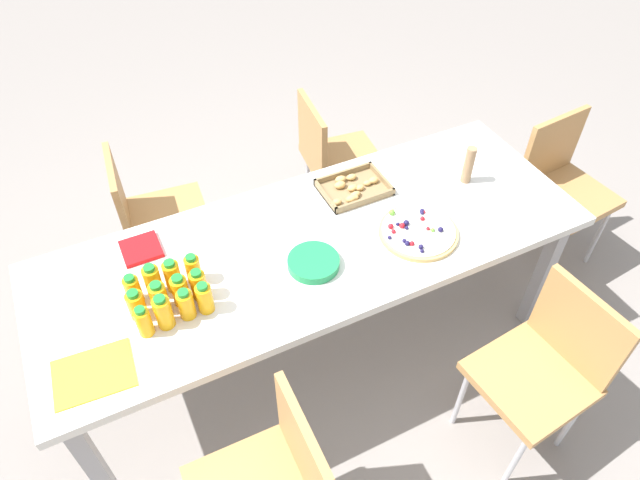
{
  "coord_description": "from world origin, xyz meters",
  "views": [
    {
      "loc": [
        -0.7,
        -1.47,
        2.42
      ],
      "look_at": [
        0.01,
        -0.02,
        0.78
      ],
      "focal_mm": 32.11,
      "sensor_mm": 36.0,
      "label": 1
    }
  ],
  "objects": [
    {
      "name": "plate_stack",
      "position": [
        -0.06,
        -0.12,
        0.77
      ],
      "size": [
        0.2,
        0.2,
        0.03
      ],
      "color": "#1E8C4C",
      "rests_on": "party_table"
    },
    {
      "name": "juice_bottle_4",
      "position": [
        -0.73,
        -0.06,
        0.82
      ],
      "size": [
        0.06,
        0.06,
        0.13
      ],
      "color": "#F9AC14",
      "rests_on": "party_table"
    },
    {
      "name": "chair_far_left",
      "position": [
        -0.54,
        0.75,
        0.5
      ],
      "size": [
        0.44,
        0.44,
        0.83
      ],
      "rotation": [
        0.0,
        0.0,
        -1.67
      ],
      "color": "#B7844C",
      "rests_on": "ground_plane"
    },
    {
      "name": "cardboard_tube",
      "position": [
        0.78,
        0.04,
        0.85
      ],
      "size": [
        0.04,
        0.04,
        0.18
      ],
      "primitive_type": "cylinder",
      "color": "#9E7A56",
      "rests_on": "party_table"
    },
    {
      "name": "party_table",
      "position": [
        0.0,
        0.0,
        0.69
      ],
      "size": [
        2.26,
        0.81,
        0.76
      ],
      "color": "silver",
      "rests_on": "ground_plane"
    },
    {
      "name": "juice_bottle_11",
      "position": [
        -0.5,
        0.01,
        0.82
      ],
      "size": [
        0.06,
        0.06,
        0.13
      ],
      "color": "#F9AC14",
      "rests_on": "party_table"
    },
    {
      "name": "juice_bottle_5",
      "position": [
        -0.65,
        -0.07,
        0.82
      ],
      "size": [
        0.06,
        0.06,
        0.14
      ],
      "color": "#FAAC14",
      "rests_on": "party_table"
    },
    {
      "name": "chair_end",
      "position": [
        1.46,
        0.05,
        0.5
      ],
      "size": [
        0.43,
        0.43,
        0.83
      ],
      "rotation": [
        0.0,
        0.0,
        3.23
      ],
      "color": "#B7844C",
      "rests_on": "ground_plane"
    },
    {
      "name": "juice_bottle_7",
      "position": [
        -0.5,
        -0.07,
        0.82
      ],
      "size": [
        0.06,
        0.06,
        0.13
      ],
      "color": "#F9AD14",
      "rests_on": "party_table"
    },
    {
      "name": "juice_bottle_6",
      "position": [
        -0.57,
        -0.07,
        0.82
      ],
      "size": [
        0.06,
        0.06,
        0.14
      ],
      "color": "#FAAD14",
      "rests_on": "party_table"
    },
    {
      "name": "ground_plane",
      "position": [
        0.0,
        0.0,
        0.0
      ],
      "size": [
        12.0,
        12.0,
        0.0
      ],
      "primitive_type": "plane",
      "color": "gray"
    },
    {
      "name": "chair_far_right",
      "position": [
        0.48,
        0.78,
        0.5
      ],
      "size": [
        0.44,
        0.44,
        0.83
      ],
      "rotation": [
        0.0,
        0.0,
        -1.68
      ],
      "color": "#B7844C",
      "rests_on": "ground_plane"
    },
    {
      "name": "juice_bottle_1",
      "position": [
        -0.65,
        -0.14,
        0.82
      ],
      "size": [
        0.06,
        0.06,
        0.15
      ],
      "color": "#FAAB14",
      "rests_on": "party_table"
    },
    {
      "name": "juice_bottle_0",
      "position": [
        -0.72,
        -0.15,
        0.82
      ],
      "size": [
        0.05,
        0.05,
        0.13
      ],
      "color": "#FAAB14",
      "rests_on": "party_table"
    },
    {
      "name": "snack_tray",
      "position": [
        0.29,
        0.21,
        0.77
      ],
      "size": [
        0.29,
        0.22,
        0.04
      ],
      "color": "olive",
      "rests_on": "party_table"
    },
    {
      "name": "juice_bottle_10",
      "position": [
        -0.58,
        0.01,
        0.82
      ],
      "size": [
        0.06,
        0.06,
        0.14
      ],
      "color": "#F8AC14",
      "rests_on": "party_table"
    },
    {
      "name": "juice_bottle_2",
      "position": [
        -0.57,
        -0.14,
        0.82
      ],
      "size": [
        0.06,
        0.06,
        0.13
      ],
      "color": "#F9AB14",
      "rests_on": "party_table"
    },
    {
      "name": "napkin_stack",
      "position": [
        -0.65,
        0.26,
        0.76
      ],
      "size": [
        0.15,
        0.15,
        0.02
      ],
      "primitive_type": "cube",
      "color": "red",
      "rests_on": "party_table"
    },
    {
      "name": "fruit_pizza",
      "position": [
        0.4,
        -0.15,
        0.77
      ],
      "size": [
        0.33,
        0.33,
        0.05
      ],
      "color": "tan",
      "rests_on": "party_table"
    },
    {
      "name": "chair_near_right",
      "position": [
        0.62,
        -0.77,
        0.5
      ],
      "size": [
        0.44,
        0.44,
        0.83
      ],
      "rotation": [
        0.0,
        0.0,
        1.67
      ],
      "color": "#B7844C",
      "rests_on": "ground_plane"
    },
    {
      "name": "juice_bottle_8",
      "position": [
        -0.72,
        0.01,
        0.82
      ],
      "size": [
        0.06,
        0.06,
        0.13
      ],
      "color": "#F9AD14",
      "rests_on": "party_table"
    },
    {
      "name": "juice_bottle_9",
      "position": [
        -0.65,
        0.01,
        0.83
      ],
      "size": [
        0.06,
        0.06,
        0.15
      ],
      "color": "#FAAF14",
      "rests_on": "party_table"
    },
    {
      "name": "paper_folder",
      "position": [
        -0.93,
        -0.23,
        0.76
      ],
      "size": [
        0.27,
        0.22,
        0.01
      ],
      "primitive_type": "cube",
      "rotation": [
        0.0,
        0.0,
        -0.07
      ],
      "color": "yellow",
      "rests_on": "party_table"
    },
    {
      "name": "juice_bottle_3",
      "position": [
        -0.5,
        -0.14,
        0.82
      ],
      "size": [
        0.06,
        0.06,
        0.13
      ],
      "color": "#F9AC14",
      "rests_on": "party_table"
    }
  ]
}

